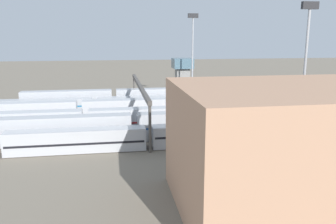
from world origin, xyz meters
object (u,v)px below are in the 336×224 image
object	(u,v)px
train_on_track_6	(198,124)
train_on_track_1	(86,105)
train_on_track_7	(136,138)
train_on_track_5	(148,120)
light_mast_0	(193,46)
train_on_track_3	(135,110)
train_on_track_0	(203,96)
control_tower	(182,75)
light_mast_1	(306,56)
signal_gantry	(140,89)
train_on_track_4	(243,113)

from	to	relation	value
train_on_track_6	train_on_track_1	xyz separation A→B (m)	(22.52, -25.00, -0.52)
train_on_track_7	train_on_track_5	bearing A→B (deg)	-106.80
train_on_track_6	light_mast_0	distance (m)	36.58
train_on_track_3	train_on_track_0	size ratio (longest dim) A/B	0.75
train_on_track_6	control_tower	xyz separation A→B (m)	(-5.68, -43.16, 4.59)
train_on_track_0	light_mast_1	world-z (taller)	light_mast_1
train_on_track_6	signal_gantry	distance (m)	16.78
train_on_track_6	train_on_track_0	xyz separation A→B (m)	(-8.73, -30.00, 0.01)
train_on_track_0	control_tower	xyz separation A→B (m)	(3.05, -13.16, 4.58)
train_on_track_3	signal_gantry	size ratio (longest dim) A/B	1.79
train_on_track_1	signal_gantry	xyz separation A→B (m)	(-12.56, 12.50, 5.65)
train_on_track_7	light_mast_1	distance (m)	31.66
train_on_track_4	train_on_track_6	bearing A→B (deg)	37.98
train_on_track_5	train_on_track_0	bearing A→B (deg)	-125.47
train_on_track_3	light_mast_1	size ratio (longest dim) A/B	2.91
train_on_track_1	light_mast_0	xyz separation A→B (m)	(-29.02, -8.37, 14.00)
light_mast_1	signal_gantry	size ratio (longest dim) A/B	0.61
train_on_track_3	train_on_track_4	distance (m)	24.35
light_mast_0	train_on_track_4	bearing A→B (deg)	105.10
control_tower	signal_gantry	bearing A→B (deg)	62.98
signal_gantry	train_on_track_7	bearing A→B (deg)	83.00
train_on_track_3	train_on_track_0	distance (m)	24.80
train_on_track_7	light_mast_0	world-z (taller)	light_mast_0
light_mast_1	signal_gantry	bearing A→B (deg)	-38.27
train_on_track_3	train_on_track_1	bearing A→B (deg)	-41.01
train_on_track_3	train_on_track_6	distance (m)	18.61
light_mast_1	light_mast_0	bearing A→B (deg)	-76.84
train_on_track_6	train_on_track_0	size ratio (longest dim) A/B	0.75
train_on_track_7	control_tower	bearing A→B (deg)	-110.27
signal_gantry	train_on_track_6	bearing A→B (deg)	128.53
train_on_track_5	train_on_track_0	distance (m)	30.70
train_on_track_4	train_on_track_7	world-z (taller)	train_on_track_4
train_on_track_6	signal_gantry	xyz separation A→B (m)	(9.95, -12.50, 5.13)
signal_gantry	control_tower	distance (m)	34.41
train_on_track_7	train_on_track_4	bearing A→B (deg)	-148.95
train_on_track_7	control_tower	xyz separation A→B (m)	(-17.78, -48.16, 5.14)
train_on_track_6	train_on_track_1	distance (m)	33.65
light_mast_1	train_on_track_6	bearing A→B (deg)	-26.66
light_mast_1	train_on_track_7	bearing A→B (deg)	-6.32
light_mast_0	light_mast_1	world-z (taller)	light_mast_0
train_on_track_4	control_tower	xyz separation A→B (m)	(7.13, -33.16, 5.03)
train_on_track_4	train_on_track_1	xyz separation A→B (m)	(35.32, -15.00, -0.08)
light_mast_1	control_tower	size ratio (longest dim) A/B	2.01
train_on_track_4	light_mast_0	distance (m)	27.93
light_mast_1	control_tower	distance (m)	53.08
train_on_track_6	train_on_track_7	distance (m)	13.11
train_on_track_5	light_mast_0	world-z (taller)	light_mast_0
signal_gantry	control_tower	xyz separation A→B (m)	(-15.63, -30.66, -0.54)
control_tower	train_on_track_1	bearing A→B (deg)	32.78
train_on_track_6	train_on_track_1	bearing A→B (deg)	-47.99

